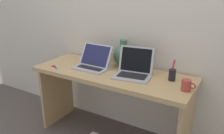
# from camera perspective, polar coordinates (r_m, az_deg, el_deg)

# --- Properties ---
(back_wall) EXTENTS (4.40, 0.04, 2.40)m
(back_wall) POSITION_cam_1_polar(r_m,az_deg,el_deg) (2.36, 4.05, 12.09)
(back_wall) COLOR beige
(back_wall) RESTS_ON ground
(desk) EXTENTS (1.52, 0.56, 0.72)m
(desk) POSITION_cam_1_polar(r_m,az_deg,el_deg) (2.26, 0.00, -4.84)
(desk) COLOR tan
(desk) RESTS_ON ground
(laptop_left) EXTENTS (0.34, 0.25, 0.22)m
(laptop_left) POSITION_cam_1_polar(r_m,az_deg,el_deg) (2.31, -4.45, 1.24)
(laptop_left) COLOR #B2B2B7
(laptop_left) RESTS_ON desk
(laptop_right) EXTENTS (0.35, 0.30, 0.25)m
(laptop_right) POSITION_cam_1_polar(r_m,az_deg,el_deg) (2.11, 5.39, -0.36)
(laptop_right) COLOR #B2B2B7
(laptop_right) RESTS_ON desk
(green_vase) EXTENTS (0.20, 0.20, 0.26)m
(green_vase) POSITION_cam_1_polar(r_m,az_deg,el_deg) (2.35, 2.74, 2.85)
(green_vase) COLOR #47704C
(green_vase) RESTS_ON desk
(coffee_mug) EXTENTS (0.11, 0.07, 0.09)m
(coffee_mug) POSITION_cam_1_polar(r_m,az_deg,el_deg) (1.89, 17.61, -4.24)
(coffee_mug) COLOR #B23D33
(coffee_mug) RESTS_ON desk
(pen_cup) EXTENTS (0.06, 0.06, 0.18)m
(pen_cup) POSITION_cam_1_polar(r_m,az_deg,el_deg) (2.06, 14.38, -1.80)
(pen_cup) COLOR black
(pen_cup) RESTS_ON desk
(scissors) EXTENTS (0.14, 0.09, 0.01)m
(scissors) POSITION_cam_1_polar(r_m,az_deg,el_deg) (2.40, -13.81, 0.06)
(scissors) COLOR #B7B7BC
(scissors) RESTS_ON desk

